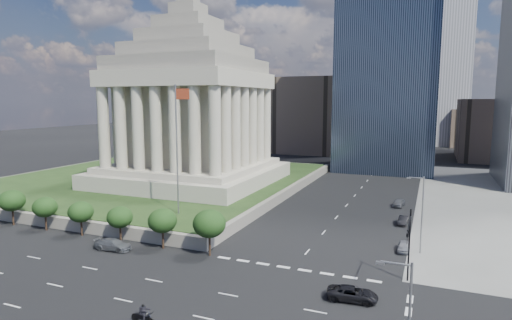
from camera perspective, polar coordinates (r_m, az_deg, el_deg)
The scene contains 17 objects.
ground at distance 133.76m, azimuth 16.18°, elevation -0.77°, with size 500.00×500.00×0.00m, color black.
plaza_terrace at distance 102.49m, azimuth -13.24°, elevation -2.72°, with size 66.00×70.00×1.80m, color slate.
plaza_lawn at distance 102.32m, azimuth -13.26°, elevation -2.20°, with size 64.00×68.00×0.10m, color #1F3415.
war_memorial at distance 93.08m, azimuth -8.79°, elevation 9.03°, with size 34.00×34.00×39.00m, color #A79F8C, non-canonical shape.
flagpole at distance 66.55m, azimuth -10.40°, elevation 2.36°, with size 2.52×0.24×20.00m.
tree_row at distance 69.41m, azimuth -24.37°, elevation -6.48°, with size 53.00×4.00×6.00m, color #173311, non-canonical shape.
midrise_glass at distance 127.62m, azimuth 17.36°, elevation 12.30°, with size 26.00×26.00×60.00m, color black.
building_filler_ne at distance 162.84m, azimuth 28.81°, elevation 3.60°, with size 20.00×30.00×20.00m, color brown.
building_filler_nw at distance 167.62m, azimuth 7.25°, elevation 5.97°, with size 24.00×30.00×28.00m, color brown.
traffic_signal_ne at distance 47.46m, azimuth 19.70°, elevation -9.90°, with size 0.30×5.74×8.00m.
street_lamp_north at distance 58.23m, azimuth 21.12°, elevation -6.27°, with size 2.13×0.22×10.00m.
pickup_truck at distance 44.74m, azimuth 12.72°, elevation -17.00°, with size 2.28×4.94×1.37m, color black.
suv_grey at distance 59.97m, azimuth -18.48°, elevation -10.65°, with size 2.04×5.02×1.46m, color #525559.
parked_sedan_near at distance 59.77m, azimuth 19.10°, elevation -10.84°, with size 1.48×3.68×1.25m, color gray.
parked_sedan_mid at distance 72.01m, azimuth 19.01°, elevation -7.64°, with size 1.34×3.85×1.27m, color black.
parked_sedan_far at distance 83.61m, azimuth 18.49°, elevation -5.43°, with size 1.69×4.21×1.44m, color #525459.
motorcycle_trail at distance 41.01m, azimuth -14.92°, elevation -19.17°, with size 2.40×0.66×1.79m, color black, non-canonical shape.
Camera 1 is at (14.21, -31.59, 19.35)m, focal length 30.00 mm.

